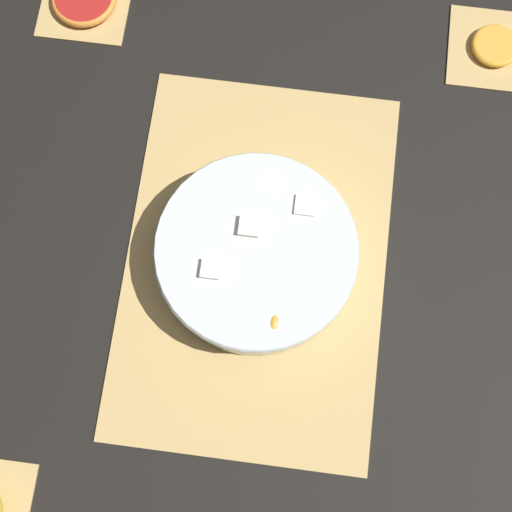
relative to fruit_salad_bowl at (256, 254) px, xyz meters
The scene contains 6 objects.
ground_plane 0.04m from the fruit_salad_bowl, 86.01° to the right, with size 6.00×6.00×0.00m, color black.
bamboo_mat_center 0.04m from the fruit_salad_bowl, 86.01° to the right, with size 0.52×0.35×0.01m.
coaster_mat_near_left 0.47m from the fruit_salad_bowl, 140.06° to the right, with size 0.13×0.13×0.01m.
coaster_mat_far_left 0.47m from the fruit_salad_bowl, 140.10° to the left, with size 0.13×0.13×0.01m.
fruit_salad_bowl is the anchor object (origin of this frame).
orange_slice_whole 0.47m from the fruit_salad_bowl, 140.10° to the left, with size 0.07×0.07×0.01m.
Camera 1 is at (0.23, 0.03, 0.93)m, focal length 50.00 mm.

